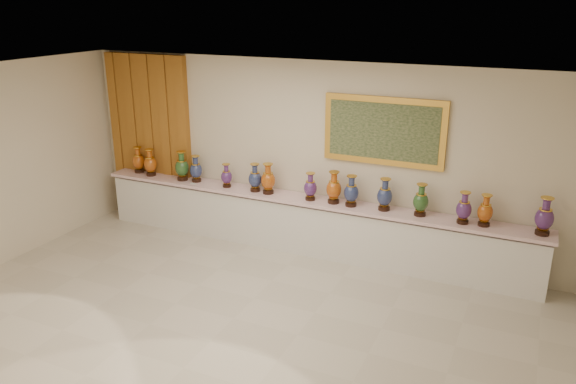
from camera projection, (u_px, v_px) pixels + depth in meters
name	position (u px, v px, depth m)	size (l,w,h in m)	color
ground	(234.00, 318.00, 7.14)	(8.00, 8.00, 0.00)	beige
room	(182.00, 138.00, 9.65)	(8.00, 8.00, 8.00)	beige
counter	(304.00, 225.00, 8.95)	(7.28, 0.48, 0.90)	white
vase_0	(138.00, 161.00, 10.01)	(0.23, 0.23, 0.47)	black
vase_1	(150.00, 164.00, 9.83)	(0.27, 0.27, 0.48)	black
vase_2	(182.00, 167.00, 9.58)	(0.25, 0.25, 0.51)	black
vase_3	(196.00, 170.00, 9.51)	(0.27, 0.27, 0.46)	black
vase_4	(227.00, 177.00, 9.24)	(0.21, 0.21, 0.40)	black
vase_5	(255.00, 179.00, 9.03)	(0.28, 0.28, 0.46)	black
vase_6	(268.00, 180.00, 8.92)	(0.30, 0.30, 0.50)	black
vase_7	(310.00, 188.00, 8.64)	(0.24, 0.24, 0.44)	black
vase_8	(334.00, 189.00, 8.50)	(0.26, 0.26, 0.50)	black
vase_9	(351.00, 192.00, 8.38)	(0.25, 0.25, 0.48)	black
vase_10	(385.00, 196.00, 8.22)	(0.28, 0.28, 0.49)	black
vase_11	(421.00, 201.00, 8.01)	(0.29, 0.29, 0.48)	black
vase_12	(464.00, 209.00, 7.74)	(0.28, 0.28, 0.46)	black
vase_13	(485.00, 212.00, 7.65)	(0.24, 0.24, 0.45)	black
vase_14	(544.00, 218.00, 7.35)	(0.28, 0.28, 0.52)	black
label_card	(193.00, 184.00, 9.45)	(0.10, 0.06, 0.00)	white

